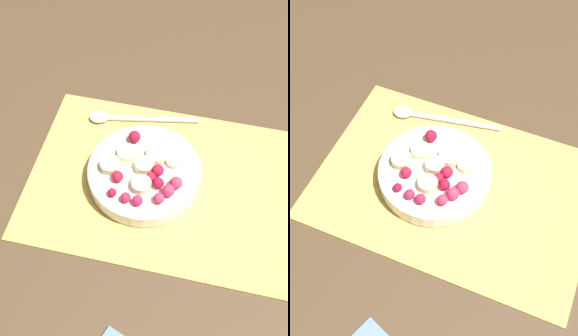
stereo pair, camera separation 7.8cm
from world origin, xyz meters
The scene contains 4 objects.
ground_plane centered at (0.00, 0.00, 0.00)m, with size 3.00×3.00×0.00m, color #4C3823.
placemat centered at (0.00, 0.00, 0.00)m, with size 0.47×0.33×0.01m.
fruit_bowl centered at (-0.04, 0.00, 0.03)m, with size 0.19×0.19×0.05m.
spoon centered at (-0.11, 0.12, 0.01)m, with size 0.21×0.06×0.01m.
Camera 2 is at (0.14, -0.41, 0.68)m, focal length 50.00 mm.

